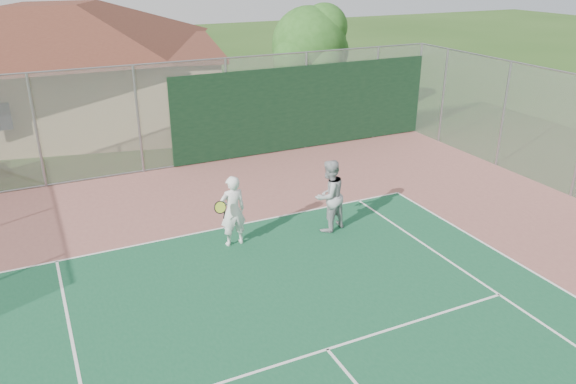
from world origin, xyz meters
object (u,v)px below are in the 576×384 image
object	(u,v)px
tree	(311,47)
player_white_front	(233,212)
clubhouse	(56,54)
player_grey_back	(329,196)

from	to	relation	value
tree	player_white_front	bearing A→B (deg)	-127.41
tree	player_white_front	distance (m)	11.20
clubhouse	player_white_front	world-z (taller)	clubhouse
player_white_front	clubhouse	bearing A→B (deg)	-80.89
clubhouse	player_grey_back	xyz separation A→B (m)	(5.11, -13.35, -2.02)
tree	player_grey_back	world-z (taller)	tree
player_grey_back	player_white_front	bearing A→B (deg)	-24.08
tree	clubhouse	bearing A→B (deg)	154.78
player_white_front	player_grey_back	distance (m)	2.51
clubhouse	player_white_front	distance (m)	13.48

